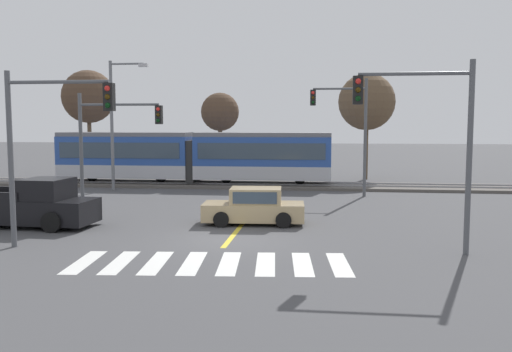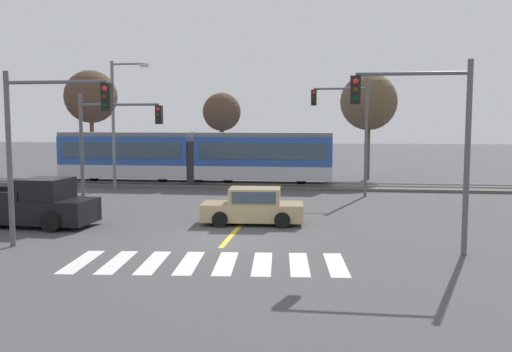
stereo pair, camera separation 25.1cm
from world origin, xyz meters
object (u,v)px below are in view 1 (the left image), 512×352
object	(u,v)px
bare_tree_east	(367,102)
bare_tree_far_west	(88,97)
pickup_truck	(32,206)
light_rail_tram	(193,156)
sedan_crossing	(254,207)
traffic_light_near_left	(45,131)
traffic_light_near_right	(430,127)
street_lamp_west	(116,116)
bare_tree_west	(220,113)
traffic_light_far_right	(348,121)
traffic_light_mid_left	(110,133)

from	to	relation	value
bare_tree_east	bare_tree_far_west	bearing A→B (deg)	179.92
pickup_truck	bare_tree_east	distance (m)	26.20
light_rail_tram	sedan_crossing	bearing A→B (deg)	-66.64
traffic_light_near_left	pickup_truck	bearing A→B (deg)	126.17
traffic_light_near_right	bare_tree_far_west	size ratio (longest dim) A/B	0.73
bare_tree_far_west	bare_tree_east	world-z (taller)	bare_tree_far_west
sedan_crossing	light_rail_tram	bearing A→B (deg)	113.36
traffic_light_near_right	street_lamp_west	size ratio (longest dim) A/B	0.76
traffic_light_near_left	bare_tree_west	xyz separation A→B (m)	(1.39, 23.53, 1.10)
traffic_light_near_right	bare_tree_west	xyz separation A→B (m)	(-11.08, 22.78, 0.96)
sedan_crossing	street_lamp_west	bearing A→B (deg)	133.70
sedan_crossing	traffic_light_near_left	world-z (taller)	traffic_light_near_left
traffic_light_far_right	traffic_light_near_right	bearing A→B (deg)	-82.06
street_lamp_west	bare_tree_east	distance (m)	18.37
pickup_truck	street_lamp_west	bearing A→B (deg)	95.57
pickup_truck	bare_tree_far_west	world-z (taller)	bare_tree_far_west
traffic_light_mid_left	bare_tree_west	world-z (taller)	bare_tree_west
traffic_light_mid_left	bare_tree_east	bearing A→B (deg)	49.55
pickup_truck	bare_tree_far_west	xyz separation A→B (m)	(-6.83, 20.96, 5.48)
traffic_light_far_right	street_lamp_west	distance (m)	14.39
traffic_light_mid_left	traffic_light_far_right	bearing A→B (deg)	27.30
pickup_truck	traffic_light_far_right	size ratio (longest dim) A/B	0.81
light_rail_tram	bare_tree_far_west	world-z (taller)	bare_tree_far_west
light_rail_tram	traffic_light_near_right	size ratio (longest dim) A/B	3.00
traffic_light_near_right	light_rail_tram	bearing A→B (deg)	123.64
sedan_crossing	bare_tree_west	size ratio (longest dim) A/B	0.66
light_rail_tram	pickup_truck	distance (m)	15.65
light_rail_tram	street_lamp_west	xyz separation A→B (m)	(-4.22, -3.05, 2.61)
pickup_truck	bare_tree_west	size ratio (longest dim) A/B	0.84
sedan_crossing	traffic_light_far_right	xyz separation A→B (m)	(4.25, 9.36, 3.64)
bare_tree_far_west	bare_tree_west	size ratio (longest dim) A/B	1.29
light_rail_tram	traffic_light_mid_left	distance (m)	10.60
sedan_crossing	bare_tree_far_west	bearing A→B (deg)	129.23
bare_tree_far_west	bare_tree_west	distance (m)	10.94
traffic_light_near_right	bare_tree_west	world-z (taller)	bare_tree_west
sedan_crossing	bare_tree_west	bearing A→B (deg)	105.02
light_rail_tram	traffic_light_far_right	distance (m)	11.21
pickup_truck	bare_tree_east	xyz separation A→B (m)	(14.96, 20.93, 4.97)
bare_tree_far_west	traffic_light_near_left	bearing A→B (deg)	-68.96
traffic_light_near_right	street_lamp_west	xyz separation A→B (m)	(-16.27, 15.07, 0.58)
street_lamp_west	traffic_light_near_right	bearing A→B (deg)	-42.81
traffic_light_mid_left	street_lamp_west	distance (m)	7.77
sedan_crossing	street_lamp_west	size ratio (longest dim) A/B	0.53
light_rail_tram	traffic_light_near_left	world-z (taller)	traffic_light_near_left
sedan_crossing	bare_tree_far_west	size ratio (longest dim) A/B	0.51
pickup_truck	traffic_light_near_right	bearing A→B (deg)	-10.56
pickup_truck	light_rail_tram	bearing A→B (deg)	78.83
traffic_light_mid_left	street_lamp_west	xyz separation A→B (m)	(-2.55, 7.29, 0.92)
bare_tree_west	bare_tree_far_west	bearing A→B (deg)	174.76
traffic_light_mid_left	sedan_crossing	bearing A→B (deg)	-23.44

